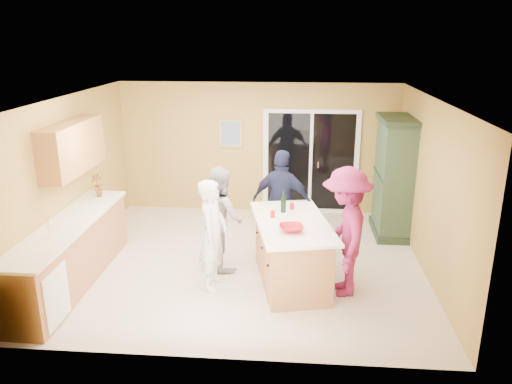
# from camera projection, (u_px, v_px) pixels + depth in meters

# --- Properties ---
(floor) EXTENTS (5.50, 5.50, 0.00)m
(floor) POSITION_uv_depth(u_px,v_px,m) (246.00, 262.00, 7.98)
(floor) COLOR beige
(floor) RESTS_ON ground
(ceiling) EXTENTS (5.50, 5.00, 0.10)m
(ceiling) POSITION_uv_depth(u_px,v_px,m) (245.00, 98.00, 7.20)
(ceiling) COLOR white
(ceiling) RESTS_ON wall_back
(wall_back) EXTENTS (5.50, 0.10, 2.60)m
(wall_back) POSITION_uv_depth(u_px,v_px,m) (258.00, 148.00, 9.96)
(wall_back) COLOR #D9B559
(wall_back) RESTS_ON ground
(wall_front) EXTENTS (5.50, 0.10, 2.60)m
(wall_front) POSITION_uv_depth(u_px,v_px,m) (222.00, 253.00, 5.22)
(wall_front) COLOR #D9B559
(wall_front) RESTS_ON ground
(wall_left) EXTENTS (0.10, 5.00, 2.60)m
(wall_left) POSITION_uv_depth(u_px,v_px,m) (71.00, 180.00, 7.80)
(wall_left) COLOR #D9B559
(wall_left) RESTS_ON ground
(wall_right) EXTENTS (0.10, 5.00, 2.60)m
(wall_right) POSITION_uv_depth(u_px,v_px,m) (430.00, 189.00, 7.38)
(wall_right) COLOR #D9B559
(wall_right) RESTS_ON ground
(left_cabinet_run) EXTENTS (0.65, 3.05, 1.24)m
(left_cabinet_run) POSITION_uv_depth(u_px,v_px,m) (66.00, 258.00, 7.04)
(left_cabinet_run) COLOR #AD6843
(left_cabinet_run) RESTS_ON floor
(upper_cabinets) EXTENTS (0.35, 1.60, 0.75)m
(upper_cabinets) POSITION_uv_depth(u_px,v_px,m) (72.00, 147.00, 7.42)
(upper_cabinets) COLOR #AD6843
(upper_cabinets) RESTS_ON wall_left
(sliding_door) EXTENTS (1.90, 0.07, 2.10)m
(sliding_door) POSITION_uv_depth(u_px,v_px,m) (311.00, 162.00, 9.93)
(sliding_door) COLOR silver
(sliding_door) RESTS_ON floor
(framed_picture) EXTENTS (0.46, 0.04, 0.56)m
(framed_picture) POSITION_uv_depth(u_px,v_px,m) (231.00, 133.00, 9.89)
(framed_picture) COLOR tan
(framed_picture) RESTS_ON wall_back
(kitchen_island) EXTENTS (1.34, 1.99, 0.96)m
(kitchen_island) POSITION_uv_depth(u_px,v_px,m) (291.00, 254.00, 7.20)
(kitchen_island) COLOR #AD6843
(kitchen_island) RESTS_ON floor
(green_hutch) EXTENTS (0.61, 1.16, 2.14)m
(green_hutch) POSITION_uv_depth(u_px,v_px,m) (394.00, 179.00, 8.83)
(green_hutch) COLOR #1F321F
(green_hutch) RESTS_ON floor
(woman_white) EXTENTS (0.46, 0.63, 1.60)m
(woman_white) POSITION_uv_depth(u_px,v_px,m) (213.00, 235.00, 6.98)
(woman_white) COLOR white
(woman_white) RESTS_ON floor
(woman_grey) EXTENTS (0.93, 0.98, 1.60)m
(woman_grey) POSITION_uv_depth(u_px,v_px,m) (221.00, 217.00, 7.65)
(woman_grey) COLOR #A1A1A4
(woman_grey) RESTS_ON floor
(woman_navy) EXTENTS (1.10, 0.70, 1.74)m
(woman_navy) POSITION_uv_depth(u_px,v_px,m) (282.00, 202.00, 8.11)
(woman_navy) COLOR #1A1E39
(woman_navy) RESTS_ON floor
(woman_magenta) EXTENTS (0.70, 1.19, 1.82)m
(woman_magenta) POSITION_uv_depth(u_px,v_px,m) (346.00, 232.00, 6.80)
(woman_magenta) COLOR maroon
(woman_magenta) RESTS_ON floor
(serving_bowl) EXTENTS (0.37, 0.37, 0.08)m
(serving_bowl) POSITION_uv_depth(u_px,v_px,m) (291.00, 228.00, 6.69)
(serving_bowl) COLOR #AF1318
(serving_bowl) RESTS_ON kitchen_island
(tulip_vase) EXTENTS (0.23, 0.17, 0.39)m
(tulip_vase) POSITION_uv_depth(u_px,v_px,m) (98.00, 185.00, 8.11)
(tulip_vase) COLOR red
(tulip_vase) RESTS_ON left_cabinet_run
(tumbler_near) EXTENTS (0.09, 0.09, 0.10)m
(tumbler_near) POSITION_uv_depth(u_px,v_px,m) (292.00, 206.00, 7.52)
(tumbler_near) COLOR #AF1318
(tumbler_near) RESTS_ON kitchen_island
(tumbler_far) EXTENTS (0.08, 0.08, 0.10)m
(tumbler_far) POSITION_uv_depth(u_px,v_px,m) (273.00, 214.00, 7.19)
(tumbler_far) COLOR #AF1318
(tumbler_far) RESTS_ON kitchen_island
(wine_bottle) EXTENTS (0.08, 0.08, 0.35)m
(wine_bottle) POSITION_uv_depth(u_px,v_px,m) (283.00, 204.00, 7.33)
(wine_bottle) COLOR black
(wine_bottle) RESTS_ON kitchen_island
(white_plate) EXTENTS (0.27, 0.27, 0.02)m
(white_plate) POSITION_uv_depth(u_px,v_px,m) (286.00, 213.00, 7.34)
(white_plate) COLOR silver
(white_plate) RESTS_ON kitchen_island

